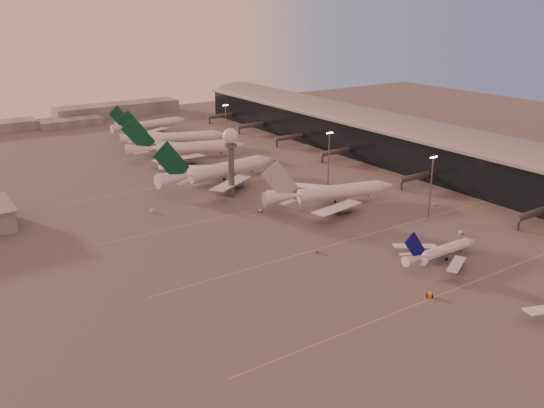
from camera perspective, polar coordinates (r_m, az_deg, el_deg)
ground at (r=160.32m, az=16.83°, el=-10.94°), size 700.00×700.00×0.00m
taxiway_markings at (r=214.17m, az=10.55°, el=-2.56°), size 180.00×185.25×0.02m
terminal at (r=300.92m, az=14.22°, el=5.63°), size 57.00×362.00×23.04m
radar_tower at (r=242.08m, az=-4.12°, el=5.48°), size 6.40×6.40×31.10m
mast_b at (r=226.56m, az=15.49°, el=1.95°), size 3.60×0.56×25.00m
mast_c at (r=260.82m, az=5.65°, el=4.81°), size 3.60×0.56×25.00m
mast_d at (r=332.32m, az=-4.59°, el=7.97°), size 3.60×0.56×25.00m
distant_horizon at (r=431.47m, az=-18.28°, el=8.35°), size 165.00×37.50×9.00m
narrowbody_mid at (r=193.10m, az=16.36°, el=-4.68°), size 33.34×26.65×13.04m
widebody_white at (r=237.55m, az=5.89°, el=0.80°), size 58.64×46.48×20.94m
greentail_a at (r=266.59m, az=-5.26°, el=3.01°), size 64.93×52.17×23.62m
greentail_b at (r=311.20m, az=-8.51°, el=5.23°), size 61.38×48.74×23.18m
greentail_c at (r=337.44m, az=-9.57°, el=6.25°), size 59.84×47.54×22.56m
greentail_d at (r=381.45m, az=-11.94°, el=7.52°), size 54.16×43.49×19.71m
gsv_tug_mid at (r=170.24m, az=15.36°, el=-8.70°), size 4.46×4.54×1.14m
gsv_truck_b at (r=217.75m, az=18.31°, el=-2.53°), size 6.25×3.47×2.39m
gsv_truck_c at (r=192.40m, az=4.50°, el=-4.54°), size 4.18×4.71×1.88m
gsv_catering_b at (r=245.27m, az=15.84°, el=0.32°), size 4.82×2.71×3.75m
gsv_tug_far at (r=228.39m, az=-1.16°, el=-0.70°), size 3.72×3.54×0.92m
gsv_truck_d at (r=232.90m, az=-11.88°, el=-0.51°), size 3.37×6.57×2.53m
gsv_tug_hangar at (r=302.23m, az=0.43°, el=4.31°), size 3.54×2.62×0.91m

